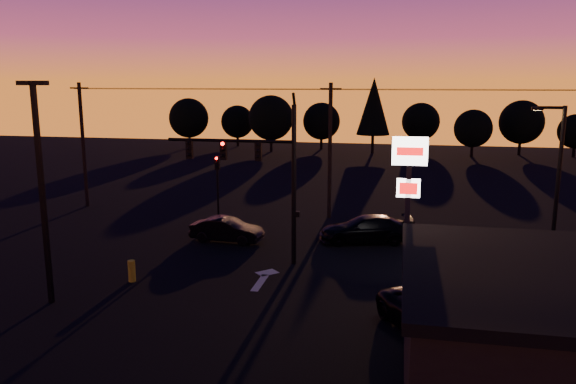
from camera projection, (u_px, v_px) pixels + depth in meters
name	position (u px, v px, depth m)	size (l,w,h in m)	color
ground	(244.00, 290.00, 24.95)	(120.00, 120.00, 0.00)	black
lane_arrow	(264.00, 278.00, 26.45)	(1.20, 3.10, 0.01)	beige
traffic_signal_mast	(262.00, 167.00, 27.83)	(6.79, 0.52, 8.58)	black
secondary_signal	(217.00, 179.00, 36.40)	(0.30, 0.31, 4.35)	black
parking_lot_light	(41.00, 179.00, 22.50)	(1.25, 0.30, 9.14)	black
pylon_sign	(409.00, 181.00, 24.05)	(1.50, 0.28, 6.80)	black
streetlight	(556.00, 182.00, 26.64)	(1.55, 0.35, 8.00)	black
utility_pole_0	(83.00, 144.00, 40.63)	(1.40, 0.26, 9.00)	black
utility_pole_1	(330.00, 150.00, 37.10)	(1.40, 0.26, 9.00)	black
power_wires	(331.00, 89.00, 36.32)	(36.00, 1.22, 0.07)	black
bollard	(132.00, 271.00, 25.89)	(0.34, 0.34, 1.01)	#CECF1C
tree_0	(189.00, 118.00, 76.50)	(5.36, 5.36, 6.74)	black
tree_1	(237.00, 122.00, 78.33)	(4.54, 4.54, 5.71)	black
tree_2	(271.00, 118.00, 72.16)	(5.77, 5.78, 7.26)	black
tree_3	(322.00, 121.00, 74.95)	(4.95, 4.95, 6.22)	black
tree_4	(374.00, 106.00, 70.27)	(4.18, 4.18, 9.50)	black
tree_5	(421.00, 122.00, 74.33)	(4.95, 4.95, 6.22)	black
tree_6	(473.00, 128.00, 67.45)	(4.54, 4.54, 5.71)	black
tree_7	(521.00, 122.00, 69.04)	(5.36, 5.36, 6.74)	black
tree_8	(576.00, 131.00, 67.09)	(4.12, 4.12, 5.19)	black
car_mid	(227.00, 230.00, 32.33)	(1.46, 4.19, 1.38)	black
car_right	(365.00, 229.00, 32.17)	(2.14, 5.26, 1.53)	black
suv_parked	(436.00, 317.00, 20.32)	(2.42, 5.24, 1.46)	black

